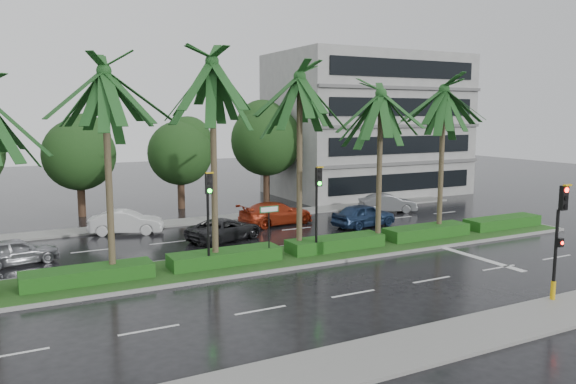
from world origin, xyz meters
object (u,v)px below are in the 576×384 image
car_white (126,222)px  car_blue (364,215)px  car_darkgrey (225,229)px  car_red (276,213)px  car_silver (16,251)px  car_grey (388,203)px  signal_near (559,237)px  signal_median_left (209,206)px  street_sign (269,219)px

car_white → car_blue: (13.50, -4.78, 0.04)m
car_darkgrey → car_red: car_red is taller
car_silver → car_grey: size_ratio=0.94×
car_silver → signal_near: bearing=-142.2°
signal_median_left → car_red: size_ratio=0.88×
car_white → signal_near: bearing=-129.9°
street_sign → car_silver: bearing=152.9°
car_darkgrey → car_red: 5.22m
car_darkgrey → car_blue: car_blue is taller
car_silver → car_white: car_white is taller
street_sign → car_grey: street_sign is taller
street_sign → car_red: (4.50, 8.28, -1.41)m
signal_median_left → car_white: bearing=98.5°
car_silver → car_grey: 24.21m
car_darkgrey → car_red: size_ratio=0.91×
car_blue → car_grey: size_ratio=1.07×
car_white → car_grey: bearing=-74.4°
signal_near → car_silver: 23.28m
car_darkgrey → car_grey: size_ratio=1.12×
signal_median_left → street_sign: (3.00, 0.18, -0.87)m
signal_median_left → car_silver: signal_median_left is taller
signal_median_left → signal_near: bearing=-44.1°
signal_near → car_red: (-2.50, 18.15, -1.78)m
street_sign → car_grey: bearing=32.3°
signal_median_left → car_darkgrey: bearing=62.7°
car_red → car_grey: (9.00, 0.25, -0.06)m
car_silver → car_grey: (24.00, 3.17, 0.02)m
signal_median_left → car_darkgrey: (3.00, 5.82, -2.37)m
car_white → car_darkgrey: car_white is taller
street_sign → car_white: size_ratio=0.62×
car_silver → car_red: (15.00, 2.91, 0.08)m
car_white → car_red: 9.14m
signal_median_left → car_red: bearing=48.5°
car_blue → car_grey: bearing=-60.9°
car_blue → car_silver: bearing=81.1°
signal_near → car_silver: size_ratio=1.16×
car_red → car_blue: (4.50, -3.17, 0.01)m
signal_median_left → car_grey: (16.50, 8.72, -2.34)m
car_white → car_grey: (18.00, -1.36, -0.03)m
car_red → car_grey: car_red is taller
car_red → car_grey: bearing=-95.4°
car_silver → street_sign: bearing=-128.2°
car_blue → car_grey: car_blue is taller
car_silver → car_white: size_ratio=0.89×
car_grey → car_red: bearing=111.2°
car_grey → car_silver: bearing=117.1°
street_sign → car_red: 9.53m
car_grey → signal_near: bearing=-179.8°
signal_median_left → car_silver: 9.62m
signal_near → street_sign: signal_near is taller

